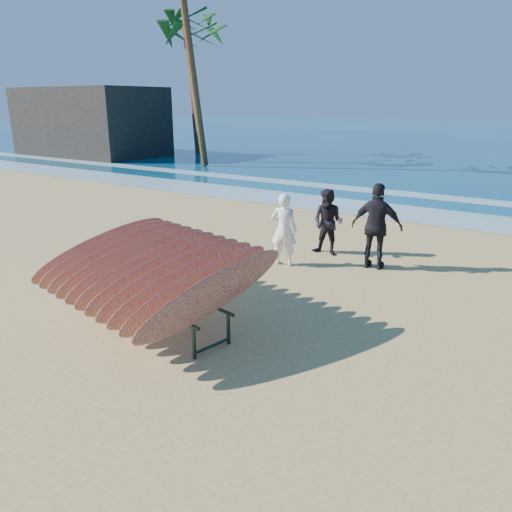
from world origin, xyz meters
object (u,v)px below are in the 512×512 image
(person_dark_a, at_px, (328,222))
(palm_right, at_px, (190,23))
(building, at_px, (90,122))
(surfboard_rack, at_px, (151,269))
(person_dark_b, at_px, (377,227))
(palm_mid, at_px, (193,37))
(person_white, at_px, (284,230))

(person_dark_a, height_order, palm_right, palm_right)
(person_dark_a, distance_m, building, 26.66)
(person_dark_a, distance_m, palm_right, 25.62)
(surfboard_rack, xyz_separation_m, person_dark_a, (0.71, 5.04, -0.14))
(person_dark_a, relative_size, building, 0.16)
(person_dark_b, distance_m, palm_mid, 21.71)
(palm_mid, bearing_deg, surfboard_rack, -51.71)
(person_dark_b, bearing_deg, person_white, 19.55)
(surfboard_rack, distance_m, palm_mid, 23.57)
(person_dark_a, xyz_separation_m, palm_mid, (-14.83, 12.84, 6.18))
(surfboard_rack, xyz_separation_m, person_white, (0.25, 3.79, -0.12))
(surfboard_rack, xyz_separation_m, palm_mid, (-14.12, 17.88, 6.04))
(person_white, xyz_separation_m, palm_right, (-17.64, 17.72, 7.56))
(person_dark_a, relative_size, palm_mid, 0.20)
(surfboard_rack, distance_m, person_white, 3.80)
(person_dark_b, xyz_separation_m, palm_mid, (-16.15, 13.20, 6.03))
(person_white, bearing_deg, person_dark_a, -124.14)
(building, xyz_separation_m, palm_right, (5.50, 4.16, 6.17))
(person_white, relative_size, palm_right, 0.17)
(building, xyz_separation_m, palm_mid, (8.78, 0.53, 4.77))
(person_dark_b, height_order, palm_right, palm_right)
(person_dark_a, height_order, palm_mid, palm_mid)
(surfboard_rack, distance_m, palm_right, 28.64)
(person_dark_b, xyz_separation_m, palm_right, (-19.42, 16.83, 7.43))
(person_white, distance_m, palm_mid, 21.05)
(palm_mid, distance_m, palm_right, 5.09)
(palm_mid, bearing_deg, palm_right, 132.07)
(person_dark_b, bearing_deg, palm_right, -47.99)
(palm_mid, bearing_deg, person_dark_b, -39.26)
(surfboard_rack, bearing_deg, person_dark_a, 93.41)
(building, height_order, palm_right, palm_right)
(person_white, height_order, building, building)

